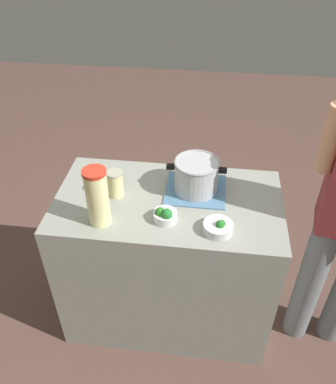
{
  "coord_description": "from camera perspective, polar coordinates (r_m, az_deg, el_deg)",
  "views": [
    {
      "loc": [
        0.19,
        -1.5,
        2.14
      ],
      "look_at": [
        0.0,
        0.0,
        0.94
      ],
      "focal_mm": 36.76,
      "sensor_mm": 36.0,
      "label": 1
    }
  ],
  "objects": [
    {
      "name": "ground_plane",
      "position": [
        2.62,
        -0.0,
        -16.38
      ],
      "size": [
        8.0,
        8.0,
        0.0
      ],
      "primitive_type": "plane",
      "color": "brown"
    },
    {
      "name": "counter_slab",
      "position": [
        2.27,
        -0.0,
        -9.87
      ],
      "size": [
        1.14,
        0.63,
        0.89
      ],
      "primitive_type": "cube",
      "color": "gray",
      "rests_on": "ground_plane"
    },
    {
      "name": "dish_cloth",
      "position": [
        2.02,
        4.02,
        0.34
      ],
      "size": [
        0.3,
        0.28,
        0.01
      ],
      "primitive_type": "cube",
      "color": "#527EA3",
      "rests_on": "counter_slab"
    },
    {
      "name": "cooking_pot",
      "position": [
        1.96,
        4.13,
        2.47
      ],
      "size": [
        0.3,
        0.23,
        0.17
      ],
      "color": "#B7B7BC",
      "rests_on": "dish_cloth"
    },
    {
      "name": "lemonade_pitcher",
      "position": [
        1.77,
        -10.2,
        -0.72
      ],
      "size": [
        0.11,
        0.11,
        0.29
      ],
      "color": "#F8F4A5",
      "rests_on": "counter_slab"
    },
    {
      "name": "mason_jar",
      "position": [
        1.96,
        -7.62,
        1.2
      ],
      "size": [
        0.08,
        0.08,
        0.14
      ],
      "color": "#F1E49E",
      "rests_on": "counter_slab"
    },
    {
      "name": "broccoli_bowl_front",
      "position": [
        1.82,
        -0.49,
        -3.38
      ],
      "size": [
        0.11,
        0.11,
        0.08
      ],
      "color": "silver",
      "rests_on": "counter_slab"
    },
    {
      "name": "broccoli_bowl_center",
      "position": [
        1.79,
        7.32,
        -5.07
      ],
      "size": [
        0.14,
        0.14,
        0.07
      ],
      "color": "silver",
      "rests_on": "counter_slab"
    }
  ]
}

